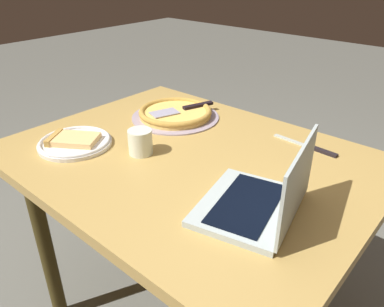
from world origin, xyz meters
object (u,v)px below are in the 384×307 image
(dining_table, at_px, (188,176))
(drink_cup, at_px, (140,142))
(laptop, at_px, (261,200))
(pizza_tray, at_px, (175,113))
(pizza_plate, at_px, (74,142))
(table_knife, at_px, (311,147))

(dining_table, bearing_deg, drink_cup, -143.28)
(dining_table, bearing_deg, laptop, -18.09)
(dining_table, distance_m, pizza_tray, 0.35)
(pizza_plate, relative_size, pizza_tray, 0.71)
(laptop, xyz_separation_m, pizza_plate, (-0.72, -0.10, -0.03))
(drink_cup, bearing_deg, dining_table, 36.72)
(laptop, relative_size, pizza_tray, 0.94)
(laptop, height_order, pizza_plate, laptop)
(pizza_plate, relative_size, drink_cup, 3.00)
(pizza_plate, bearing_deg, pizza_tray, 77.37)
(laptop, distance_m, table_knife, 0.45)
(pizza_plate, height_order, table_knife, pizza_plate)
(pizza_tray, relative_size, drink_cup, 4.22)
(pizza_plate, distance_m, drink_cup, 0.26)
(pizza_plate, distance_m, table_knife, 0.85)
(laptop, relative_size, table_knife, 1.39)
(dining_table, relative_size, table_knife, 4.94)
(dining_table, relative_size, drink_cup, 14.15)
(dining_table, height_order, pizza_plate, pizza_plate)
(pizza_tray, distance_m, table_knife, 0.57)
(dining_table, relative_size, pizza_tray, 3.36)
(laptop, distance_m, pizza_plate, 0.73)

